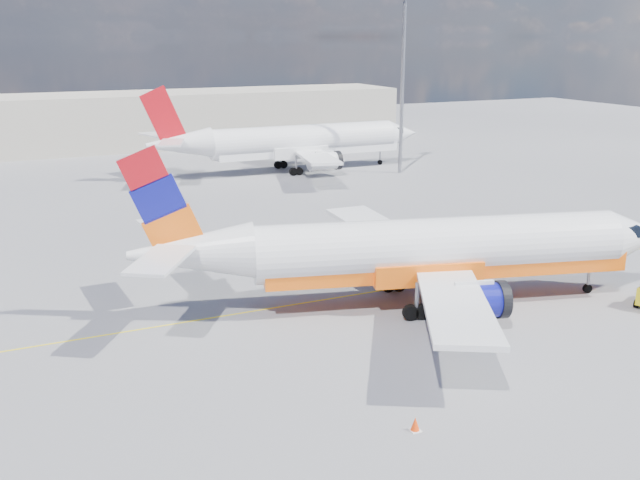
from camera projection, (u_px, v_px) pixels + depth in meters
name	position (u px, v px, depth m)	size (l,w,h in m)	color
ground	(389.00, 308.00, 43.98)	(240.00, 240.00, 0.00)	slate
taxi_line	(366.00, 293.00, 46.61)	(70.00, 0.15, 0.01)	yellow
terminal_main	(178.00, 118.00, 110.56)	(70.00, 14.00, 8.00)	beige
main_jet	(421.00, 250.00, 43.79)	(34.74, 26.56, 10.49)	white
second_jet	(296.00, 142.00, 87.86)	(36.04, 28.55, 10.94)	white
traffic_cone	(415.00, 424.00, 30.23)	(0.46, 0.46, 0.64)	white
floodlight_mast	(403.00, 65.00, 84.30)	(1.57, 1.57, 21.48)	gray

